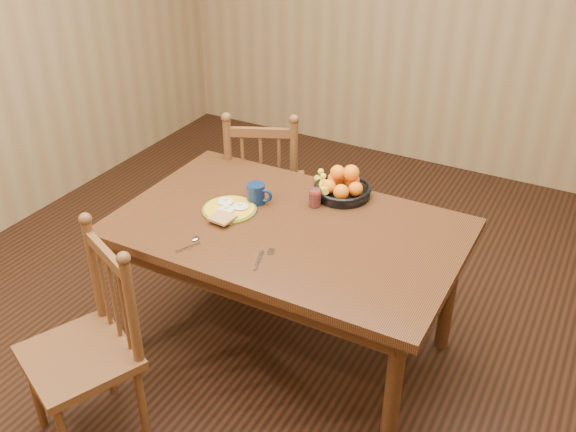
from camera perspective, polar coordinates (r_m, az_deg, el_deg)
The scene contains 10 objects.
room at distance 2.72m, azimuth 0.00°, elevation 10.01°, with size 4.52×5.02×2.72m.
dining_table at distance 3.03m, azimuth 0.00°, elevation -2.19°, with size 1.60×1.00×0.75m.
chair_far at distance 3.86m, azimuth -2.09°, elevation 2.48°, with size 0.59×0.58×0.99m.
chair_near at distance 2.85m, azimuth -17.39°, elevation -11.24°, with size 0.57×0.56×0.96m.
breakfast_plate at distance 3.10m, azimuth -5.26°, elevation 0.59°, with size 0.26×0.29×0.04m.
fork at distance 2.76m, azimuth -2.27°, elevation -3.68°, with size 0.06×0.18×0.00m.
spoon at distance 2.89m, azimuth -8.47°, elevation -2.25°, with size 0.06×0.15×0.01m.
coffee_mug at distance 3.15m, azimuth -2.80°, elevation 2.01°, with size 0.13×0.09×0.10m.
juice_glass at distance 3.12m, azimuth 2.41°, elevation 1.59°, with size 0.06×0.06×0.09m.
fruit_bowl at distance 3.22m, azimuth 4.80°, elevation 2.66°, with size 0.32×0.29×0.17m.
Camera 1 is at (1.21, -2.23, 2.32)m, focal length 40.00 mm.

